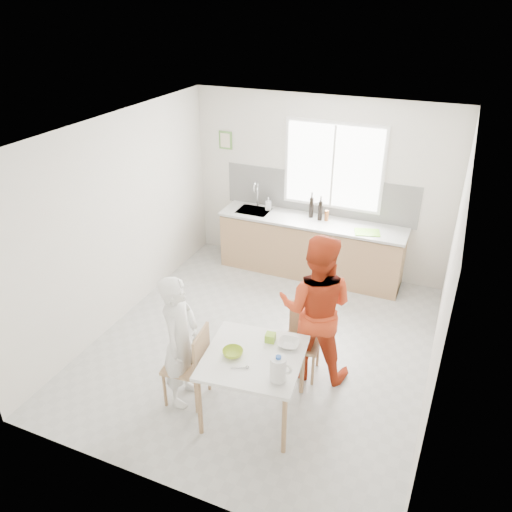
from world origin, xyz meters
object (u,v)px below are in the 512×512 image
Objects in this scene: chair_left at (192,362)px; chair_far at (303,336)px; dining_table at (253,362)px; milk_jug at (279,369)px; wine_bottle_a at (311,207)px; person_red at (316,308)px; bowl_white at (289,344)px; wine_bottle_b at (320,211)px; bowl_green at (233,353)px; person_white at (180,341)px.

chair_far is at bearing 128.33° from chair_left.
milk_jug reaches higher than dining_table.
wine_bottle_a reaches higher than milk_jug.
dining_table is 0.61× the size of person_red.
milk_jug is at bearing -80.76° from bowl_white.
wine_bottle_b reaches higher than chair_left.
chair_far is at bearing -0.51° from person_red.
wine_bottle_a is (-0.67, 2.87, 0.31)m from bowl_white.
dining_table is 0.97m from person_red.
wine_bottle_b is at bearing -81.16° from person_red.
wine_bottle_a reaches higher than dining_table.
chair_left reaches higher than bowl_green.
wine_bottle_b is (0.15, -0.05, -0.01)m from wine_bottle_a.
milk_jug is (0.35, -0.24, 0.22)m from dining_table.
person_white is at bearing -144.44° from chair_far.
wine_bottle_a is (0.39, 3.25, 0.32)m from person_white.
wine_bottle_b is (0.43, 3.19, 0.57)m from chair_left.
chair_far is 3.84× the size of bowl_white.
bowl_white is at bearing 104.30° from chair_left.
chair_far is 4.11× the size of bowl_green.
bowl_white is (0.46, 0.36, -0.01)m from bowl_green.
bowl_green is 3.25m from wine_bottle_a.
person_white is 3.26m from wine_bottle_b.
chair_left is 4.36× the size of bowl_green.
wine_bottle_a is at bearing -77.95° from person_red.
chair_left is at bearing 164.41° from milk_jug.
bowl_white is 0.70× the size of wine_bottle_a.
bowl_white is at bearing -95.06° from chair_far.
person_white is 3.29m from wine_bottle_a.
person_white is 1.51m from person_red.
chair_left reaches higher than dining_table.
milk_jug is 3.48m from wine_bottle_a.
person_white is 6.76× the size of bowl_white.
chair_left is 1.31m from chair_far.
bowl_green is (0.59, 0.02, 0.02)m from person_white.
person_red is 5.51× the size of wine_bottle_a.
bowl_white is at bearing 72.78° from person_red.
person_white reaches higher than chair_far.
chair_far is 2.87× the size of wine_bottle_b.
dining_table is 0.48m from milk_jug.
person_white reaches higher than milk_jug.
bowl_white is 0.54m from milk_jug.
dining_table is at bearing 139.13° from milk_jug.
wine_bottle_a is (-0.75, 3.40, 0.19)m from milk_jug.
dining_table is at bearing -85.51° from wine_bottle_b.
dining_table is at bearing 90.00° from chair_left.
wine_bottle_b is at bearing 93.49° from milk_jug.
chair_far is 0.57× the size of person_white.
bowl_white is (1.05, 0.37, 0.02)m from person_white.
wine_bottle_b is (-0.50, 2.26, 0.60)m from chair_far.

